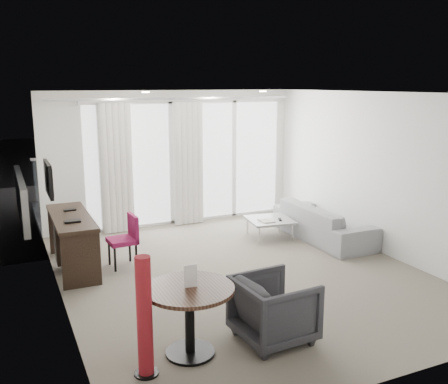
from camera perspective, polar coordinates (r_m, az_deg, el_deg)
name	(u,v)px	position (r m, az deg, el deg)	size (l,w,h in m)	color
floor	(241,273)	(7.42, 1.94, -9.24)	(5.00, 6.00, 0.00)	#686053
ceiling	(242,93)	(6.90, 2.10, 11.27)	(5.00, 6.00, 0.00)	white
wall_left	(57,204)	(6.37, -18.57, -1.28)	(0.00, 6.00, 2.60)	silver
wall_right	(380,173)	(8.45, 17.40, 2.03)	(0.00, 6.00, 2.60)	silver
wall_front	(394,249)	(4.65, 18.81, -6.22)	(5.00, 0.00, 2.60)	silver
window_panel	(188,162)	(9.88, -4.15, 3.41)	(4.00, 0.02, 2.38)	white
window_frame	(188,162)	(9.87, -4.12, 3.39)	(4.10, 0.06, 2.44)	white
curtain_left	(117,169)	(9.33, -12.18, 2.62)	(0.60, 0.20, 2.38)	silver
curtain_right	(188,164)	(9.71, -4.09, 3.25)	(0.60, 0.20, 2.38)	silver
curtain_track	(175,98)	(9.51, -5.64, 10.60)	(4.80, 0.04, 0.04)	#B2B2B7
downlight_a	(146,92)	(8.08, -8.95, 11.21)	(0.12, 0.12, 0.02)	#FFE0B2
downlight_b	(263,91)	(8.88, 4.47, 11.41)	(0.12, 0.12, 0.02)	#FFE0B2
desk	(73,242)	(7.82, -16.92, -5.50)	(0.54, 1.73, 0.81)	black
tv	(48,179)	(7.77, -19.44, 1.42)	(0.05, 0.80, 0.50)	black
desk_chair	(122,241)	(7.70, -11.57, -5.54)	(0.43, 0.41, 0.79)	maroon
round_table	(190,321)	(5.24, -3.94, -14.49)	(0.91, 0.91, 0.73)	#361F14
menu_card	(191,288)	(5.10, -3.82, -10.89)	(0.13, 0.02, 0.23)	white
red_lamp	(145,317)	(4.85, -9.07, -13.92)	(0.24, 0.24, 1.19)	maroon
tub_armchair	(274,309)	(5.52, 5.75, -13.16)	(0.76, 0.78, 0.71)	#2A292D
coffee_table	(270,228)	(9.05, 5.23, -4.13)	(0.76, 0.76, 0.34)	gray
remote	(280,219)	(8.94, 6.41, -3.10)	(0.05, 0.16, 0.02)	black
magazine	(267,220)	(8.85, 4.88, -3.23)	(0.21, 0.27, 0.02)	gray
sofa	(323,222)	(9.06, 11.26, -3.39)	(2.13, 0.83, 0.62)	gray
terrace_slab	(166,207)	(11.54, -6.68, -1.74)	(5.60, 3.00, 0.12)	#4D4D50
rattan_chair_a	(206,181)	(11.82, -2.02, 1.22)	(0.62, 0.62, 0.91)	#45301C
rattan_chair_b	(224,180)	(12.13, 0.02, 1.41)	(0.59, 0.59, 0.86)	#45301C
rattan_table	(208,190)	(11.68, -1.81, 0.21)	(0.55, 0.55, 0.55)	#45301C
balustrade	(147,173)	(12.78, -8.74, 2.15)	(5.50, 0.06, 1.05)	#B2B2B7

